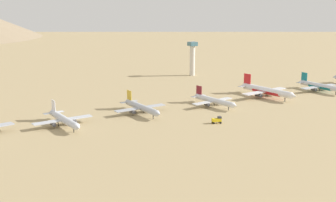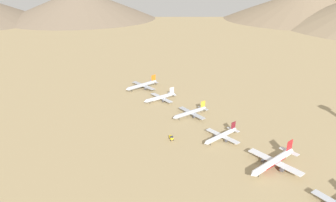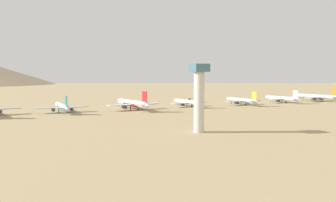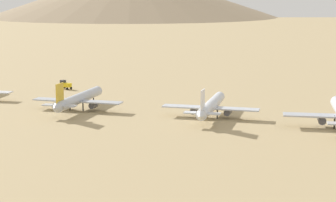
{
  "view_description": "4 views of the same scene",
  "coord_description": "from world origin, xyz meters",
  "px_view_note": "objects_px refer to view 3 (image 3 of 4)",
  "views": [
    {
      "loc": [
        225.52,
        -154.37,
        65.37
      ],
      "look_at": [
        0.86,
        -33.49,
        6.85
      ],
      "focal_mm": 45.66,
      "sensor_mm": 36.0,
      "label": 1
    },
    {
      "loc": [
        152.1,
        163.57,
        122.13
      ],
      "look_at": [
        4.19,
        -79.98,
        6.67
      ],
      "focal_mm": 33.0,
      "sensor_mm": 36.0,
      "label": 2
    },
    {
      "loc": [
        -244.26,
        126.61,
        26.47
      ],
      "look_at": [
        8.06,
        14.39,
        4.7
      ],
      "focal_mm": 36.75,
      "sensor_mm": 36.0,
      "label": 3
    },
    {
      "loc": [
        -190.33,
        -155.45,
        42.15
      ],
      "look_at": [
        4.32,
        -81.98,
        4.13
      ],
      "focal_mm": 64.12,
      "sensor_mm": 36.0,
      "label": 4
    }
  ],
  "objects_px": {
    "parked_jet_1": "(282,98)",
    "parked_jet_2": "(242,100)",
    "service_truck": "(191,100)",
    "parked_jet_0": "(317,97)",
    "parked_jet_5": "(62,106)",
    "parked_jet_3": "(188,102)",
    "control_tower": "(199,94)",
    "parked_jet_4": "(133,103)"
  },
  "relations": [
    {
      "from": "service_truck",
      "to": "control_tower",
      "type": "distance_m",
      "value": 162.83
    },
    {
      "from": "parked_jet_2",
      "to": "parked_jet_5",
      "type": "distance_m",
      "value": 147.7
    },
    {
      "from": "parked_jet_0",
      "to": "parked_jet_3",
      "type": "distance_m",
      "value": 141.46
    },
    {
      "from": "parked_jet_5",
      "to": "service_truck",
      "type": "relative_size",
      "value": 7.62
    },
    {
      "from": "parked_jet_2",
      "to": "parked_jet_5",
      "type": "height_order",
      "value": "parked_jet_5"
    },
    {
      "from": "parked_jet_5",
      "to": "service_truck",
      "type": "height_order",
      "value": "parked_jet_5"
    },
    {
      "from": "parked_jet_5",
      "to": "parked_jet_3",
      "type": "bearing_deg",
      "value": -89.01
    },
    {
      "from": "service_truck",
      "to": "control_tower",
      "type": "relative_size",
      "value": 0.18
    },
    {
      "from": "parked_jet_3",
      "to": "parked_jet_2",
      "type": "bearing_deg",
      "value": -95.54
    },
    {
      "from": "parked_jet_1",
      "to": "service_truck",
      "type": "height_order",
      "value": "parked_jet_1"
    },
    {
      "from": "parked_jet_0",
      "to": "parked_jet_4",
      "type": "relative_size",
      "value": 0.92
    },
    {
      "from": "parked_jet_2",
      "to": "control_tower",
      "type": "height_order",
      "value": "control_tower"
    },
    {
      "from": "parked_jet_0",
      "to": "parked_jet_2",
      "type": "xyz_separation_m",
      "value": [
        -3.82,
        91.95,
        -0.48
      ]
    },
    {
      "from": "parked_jet_0",
      "to": "parked_jet_3",
      "type": "height_order",
      "value": "parked_jet_0"
    },
    {
      "from": "parked_jet_2",
      "to": "control_tower",
      "type": "relative_size",
      "value": 1.33
    },
    {
      "from": "parked_jet_0",
      "to": "parked_jet_5",
      "type": "bearing_deg",
      "value": 90.17
    },
    {
      "from": "parked_jet_4",
      "to": "service_truck",
      "type": "xyz_separation_m",
      "value": [
        39.43,
        -69.42,
        -2.74
      ]
    },
    {
      "from": "parked_jet_1",
      "to": "parked_jet_4",
      "type": "relative_size",
      "value": 0.82
    },
    {
      "from": "parked_jet_4",
      "to": "parked_jet_5",
      "type": "xyz_separation_m",
      "value": [
        3.37,
        49.87,
        -0.71
      ]
    },
    {
      "from": "parked_jet_1",
      "to": "parked_jet_2",
      "type": "distance_m",
      "value": 48.65
    },
    {
      "from": "parked_jet_3",
      "to": "parked_jet_1",
      "type": "bearing_deg",
      "value": -90.03
    },
    {
      "from": "parked_jet_2",
      "to": "service_truck",
      "type": "relative_size",
      "value": 7.35
    },
    {
      "from": "control_tower",
      "to": "parked_jet_0",
      "type": "bearing_deg",
      "value": -60.36
    },
    {
      "from": "parked_jet_3",
      "to": "control_tower",
      "type": "relative_size",
      "value": 1.27
    },
    {
      "from": "parked_jet_2",
      "to": "parked_jet_5",
      "type": "bearing_deg",
      "value": 88.8
    },
    {
      "from": "parked_jet_0",
      "to": "control_tower",
      "type": "bearing_deg",
      "value": 119.64
    },
    {
      "from": "parked_jet_1",
      "to": "parked_jet_5",
      "type": "distance_m",
      "value": 196.09
    },
    {
      "from": "parked_jet_1",
      "to": "control_tower",
      "type": "distance_m",
      "value": 186.25
    },
    {
      "from": "parked_jet_2",
      "to": "parked_jet_3",
      "type": "height_order",
      "value": "parked_jet_2"
    },
    {
      "from": "parked_jet_4",
      "to": "parked_jet_5",
      "type": "height_order",
      "value": "parked_jet_4"
    },
    {
      "from": "service_truck",
      "to": "parked_jet_0",
      "type": "bearing_deg",
      "value": -106.37
    },
    {
      "from": "parked_jet_1",
      "to": "parked_jet_5",
      "type": "height_order",
      "value": "parked_jet_5"
    },
    {
      "from": "parked_jet_4",
      "to": "control_tower",
      "type": "relative_size",
      "value": 1.62
    },
    {
      "from": "parked_jet_4",
      "to": "control_tower",
      "type": "distance_m",
      "value": 106.38
    },
    {
      "from": "parked_jet_0",
      "to": "parked_jet_3",
      "type": "xyz_separation_m",
      "value": [
        0.99,
        141.45,
        -0.65
      ]
    },
    {
      "from": "parked_jet_2",
      "to": "parked_jet_5",
      "type": "xyz_separation_m",
      "value": [
        3.1,
        147.66,
        0.1
      ]
    },
    {
      "from": "parked_jet_0",
      "to": "control_tower",
      "type": "relative_size",
      "value": 1.48
    },
    {
      "from": "parked_jet_0",
      "to": "service_truck",
      "type": "relative_size",
      "value": 8.17
    },
    {
      "from": "service_truck",
      "to": "parked_jet_1",
      "type": "bearing_deg",
      "value": -114.14
    },
    {
      "from": "parked_jet_2",
      "to": "service_truck",
      "type": "bearing_deg",
      "value": 35.93
    },
    {
      "from": "parked_jet_1",
      "to": "parked_jet_3",
      "type": "distance_m",
      "value": 97.92
    },
    {
      "from": "parked_jet_0",
      "to": "parked_jet_5",
      "type": "xyz_separation_m",
      "value": [
        -0.72,
        239.62,
        -0.38
      ]
    }
  ]
}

